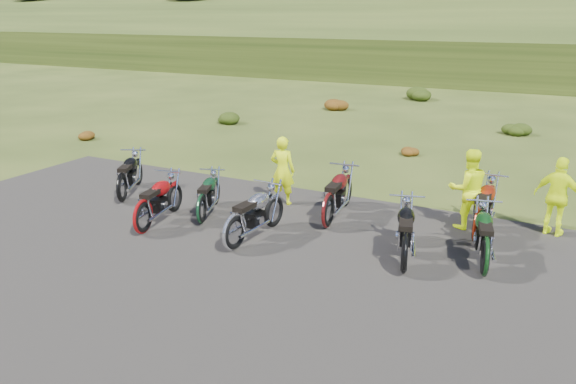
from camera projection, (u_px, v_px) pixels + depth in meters
The scene contains 21 objects.
ground at pixel (300, 256), 11.33m from camera, with size 300.00×300.00×0.00m, color #2E3D14.
gravel_pad at pixel (249, 298), 9.64m from camera, with size 20.00×12.00×0.04m, color black.
hill_slope at pixel (529, 64), 53.67m from camera, with size 300.00×46.00×3.00m, color #263712, non-canonical shape.
hill_plateau at pixel (559, 39), 104.47m from camera, with size 300.00×90.00×9.17m, color #263712.
shrub_0 at pixel (89, 134), 21.57m from camera, with size 0.77×0.77×0.45m, color maroon.
shrub_1 at pixel (228, 116), 24.77m from camera, with size 1.03×1.03×0.61m, color black.
shrub_2 at pixel (335, 103), 27.97m from camera, with size 1.30×1.30×0.77m, color maroon.
shrub_3 at pixel (420, 92), 31.17m from camera, with size 1.56×1.56×0.92m, color black.
shrub_4 at pixel (408, 149), 19.23m from camera, with size 0.77×0.77×0.45m, color maroon.
shrub_5 at pixel (515, 127), 22.43m from camera, with size 1.03×1.03×0.61m, color black.
motorcycle_0 at pixel (123, 203), 14.48m from camera, with size 2.15×0.72×1.13m, color black, non-canonical shape.
motorcycle_1 at pixel (144, 234), 12.42m from camera, with size 2.17×0.72×1.13m, color maroon, non-canonical shape.
motorcycle_2 at pixel (202, 224), 13.01m from camera, with size 1.96×0.65×1.03m, color black, non-canonical shape.
motorcycle_3 at pixel (235, 251), 11.54m from camera, with size 2.23×0.74×1.17m, color #A1A1A5, non-canonical shape.
motorcycle_4 at pixel (328, 228), 12.76m from camera, with size 2.29×0.76×1.20m, color #4D0C0D, non-canonical shape.
motorcycle_5 at pixel (403, 273), 10.55m from camera, with size 2.20×0.73×1.15m, color black, non-canonical shape.
motorcycle_6 at pixel (475, 243), 11.93m from camera, with size 2.31×0.77×1.21m, color maroon, non-canonical shape.
motorcycle_7 at pixel (483, 277), 10.43m from camera, with size 2.12×0.71×1.11m, color black, non-canonical shape.
person_middle at pixel (283, 172), 14.08m from camera, with size 0.64×0.42×1.74m, color #D9F10C.
person_right_a at pixel (468, 190), 12.49m from camera, with size 0.89×0.69×1.82m, color #D9F10C.
person_right_b at pixel (558, 198), 12.08m from camera, with size 1.02×0.43×1.75m, color #D9F10C.
Camera 1 is at (4.53, -9.36, 4.69)m, focal length 35.00 mm.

